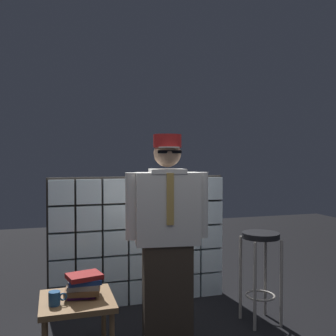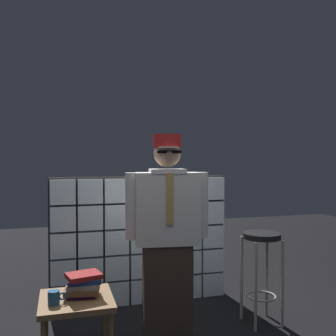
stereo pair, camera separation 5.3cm
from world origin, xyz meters
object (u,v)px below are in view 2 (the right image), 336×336
at_px(side_table, 76,307).
at_px(coffee_mug, 54,298).
at_px(standing_person, 167,235).
at_px(bar_stool, 262,256).
at_px(book_stack, 83,284).

relative_size(side_table, coffee_mug, 4.13).
height_order(standing_person, bar_stool, standing_person).
distance_m(standing_person, book_stack, 0.75).
height_order(bar_stool, side_table, bar_stool).
distance_m(book_stack, coffee_mug, 0.23).
bearing_deg(book_stack, coffee_mug, -153.81).
xyz_separation_m(bar_stool, side_table, (-1.65, -0.26, -0.18)).
xyz_separation_m(side_table, book_stack, (0.05, 0.01, 0.15)).
distance_m(bar_stool, side_table, 1.68).
height_order(side_table, coffee_mug, coffee_mug).
relative_size(bar_stool, coffee_mug, 6.58).
xyz_separation_m(bar_stool, coffee_mug, (-1.81, -0.34, -0.07)).
height_order(bar_stool, book_stack, bar_stool).
xyz_separation_m(bar_stool, book_stack, (-1.61, -0.24, -0.03)).
relative_size(bar_stool, side_table, 1.59).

